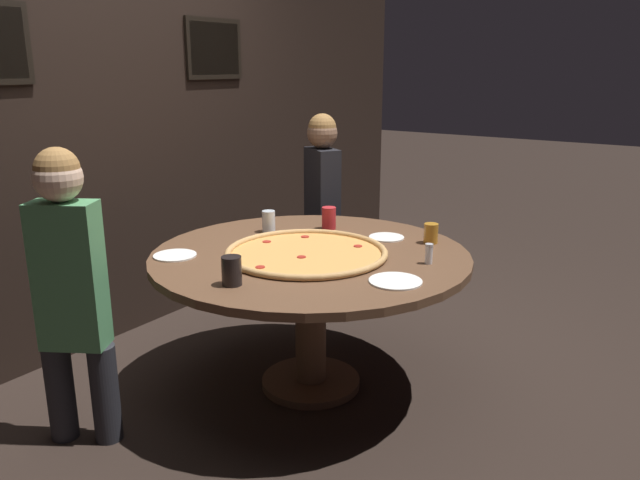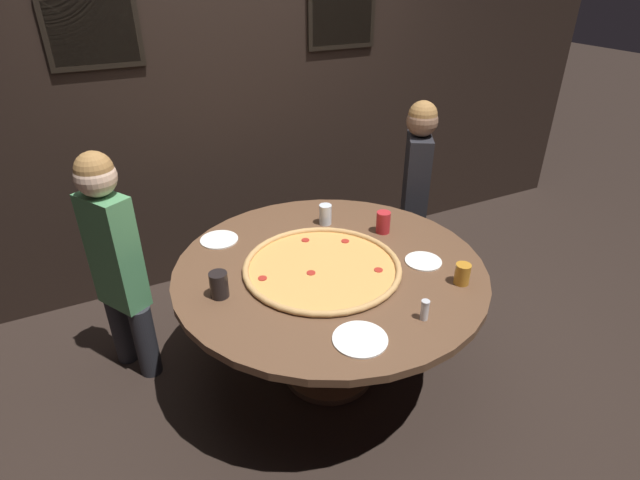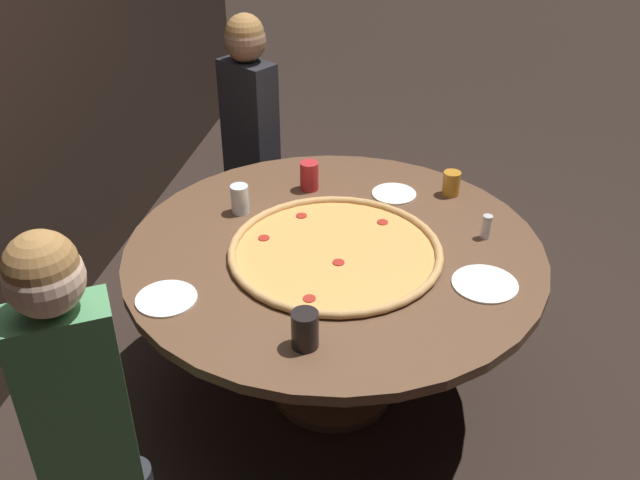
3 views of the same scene
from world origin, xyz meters
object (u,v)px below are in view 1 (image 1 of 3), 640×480
object	(u,v)px
white_plate_right_side	(395,281)
condiment_shaker	(429,254)
drink_cup_far_left	(269,221)
white_plate_beside_cup	(386,237)
diner_side_left	(70,282)
dining_table	(310,276)
drink_cup_by_shaker	(329,218)
diner_far_left	(322,201)
drink_cup_near_right	(431,233)
giant_pizza	(306,253)
drink_cup_near_left	(231,271)
white_plate_far_back	(175,255)

from	to	relation	value
white_plate_right_side	condiment_shaker	xyz separation A→B (m)	(0.32, -0.01, 0.05)
drink_cup_far_left	white_plate_beside_cup	distance (m)	0.66
white_plate_right_side	diner_side_left	bearing A→B (deg)	126.10
condiment_shaker	diner_side_left	world-z (taller)	diner_side_left
dining_table	diner_side_left	bearing A→B (deg)	149.87
drink_cup_by_shaker	diner_far_left	distance (m)	0.67
condiment_shaker	drink_cup_near_right	bearing A→B (deg)	23.12
drink_cup_far_left	giant_pizza	bearing A→B (deg)	-119.22
drink_cup_near_right	diner_side_left	xyz separation A→B (m)	(-1.47, 0.99, -0.04)
drink_cup_near_left	diner_far_left	distance (m)	1.65
dining_table	giant_pizza	xyz separation A→B (m)	(-0.05, -0.01, 0.14)
white_plate_beside_cup	drink_cup_near_right	bearing A→B (deg)	-79.07
white_plate_far_back	white_plate_right_side	size ratio (longest dim) A/B	0.90
drink_cup_near_left	drink_cup_far_left	world-z (taller)	drink_cup_near_left
drink_cup_far_left	condiment_shaker	bearing A→B (deg)	-91.51
condiment_shaker	drink_cup_near_left	bearing A→B (deg)	142.57
drink_cup_near_left	diner_far_left	bearing A→B (deg)	20.58
white_plate_right_side	white_plate_beside_cup	distance (m)	0.71
giant_pizza	white_plate_far_back	distance (m)	0.65
drink_cup_near_right	diner_side_left	world-z (taller)	diner_side_left
drink_cup_near_right	diner_side_left	bearing A→B (deg)	146.00
drink_cup_by_shaker	white_plate_far_back	world-z (taller)	drink_cup_by_shaker
white_plate_right_side	diner_far_left	distance (m)	1.60
dining_table	condiment_shaker	distance (m)	0.62
white_plate_far_back	white_plate_right_side	xyz separation A→B (m)	(0.28, -1.07, 0.00)
giant_pizza	drink_cup_far_left	distance (m)	0.50
drink_cup_near_left	diner_side_left	distance (m)	0.69
drink_cup_by_shaker	dining_table	bearing A→B (deg)	-157.73
white_plate_beside_cup	white_plate_far_back	bearing A→B (deg)	141.51
giant_pizza	drink_cup_far_left	world-z (taller)	drink_cup_far_left
dining_table	drink_cup_far_left	size ratio (longest dim) A/B	13.21
white_plate_far_back	diner_far_left	bearing A→B (deg)	2.95
dining_table	white_plate_right_side	distance (m)	0.60
giant_pizza	drink_cup_near_right	world-z (taller)	drink_cup_near_right
diner_far_left	diner_side_left	bearing A→B (deg)	-58.33
drink_cup_far_left	white_plate_right_side	distance (m)	1.04
dining_table	giant_pizza	bearing A→B (deg)	-166.62
giant_pizza	drink_cup_far_left	bearing A→B (deg)	60.78
white_plate_far_back	condiment_shaker	distance (m)	1.23
drink_cup_near_left	drink_cup_near_right	size ratio (longest dim) A/B	1.20
white_plate_far_back	white_plate_beside_cup	bearing A→B (deg)	-38.49
drink_cup_far_left	diner_side_left	world-z (taller)	diner_side_left
white_plate_far_back	diner_far_left	size ratio (longest dim) A/B	0.16
drink_cup_near_left	condiment_shaker	size ratio (longest dim) A/B	1.30
giant_pizza	drink_cup_near_left	bearing A→B (deg)	178.34
diner_side_left	diner_far_left	distance (m)	1.94
dining_table	diner_far_left	world-z (taller)	diner_far_left
dining_table	white_plate_beside_cup	distance (m)	0.51
giant_pizza	white_plate_beside_cup	size ratio (longest dim) A/B	4.23
drink_cup_far_left	white_plate_right_side	bearing A→B (deg)	-109.41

